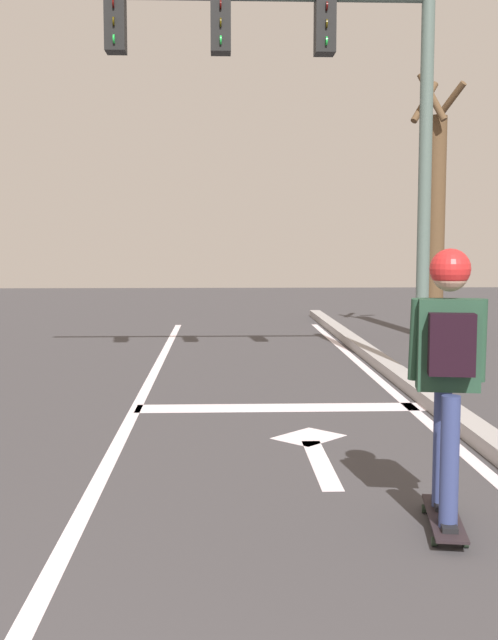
% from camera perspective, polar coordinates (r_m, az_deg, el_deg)
% --- Properties ---
extents(lane_line_center, '(0.12, 20.00, 0.01)m').
position_cam_1_polar(lane_line_center, '(6.86, -9.64, -9.08)').
color(lane_line_center, silver).
rests_on(lane_line_center, ground).
extents(lane_line_curbside, '(0.12, 20.00, 0.01)m').
position_cam_1_polar(lane_line_curbside, '(7.09, 14.62, -8.69)').
color(lane_line_curbside, silver).
rests_on(lane_line_curbside, ground).
extents(stop_bar, '(3.06, 0.40, 0.01)m').
position_cam_1_polar(stop_bar, '(8.32, 2.33, -6.40)').
color(stop_bar, silver).
rests_on(stop_bar, ground).
extents(lane_arrow_stem, '(0.16, 1.40, 0.01)m').
position_cam_1_polar(lane_arrow_stem, '(6.30, 5.25, -10.36)').
color(lane_arrow_stem, silver).
rests_on(lane_arrow_stem, ground).
extents(lane_arrow_head, '(0.71, 0.71, 0.01)m').
position_cam_1_polar(lane_arrow_head, '(7.11, 4.37, -8.48)').
color(lane_arrow_head, silver).
rests_on(lane_arrow_head, ground).
extents(curb_strip, '(0.24, 24.00, 0.14)m').
position_cam_1_polar(curb_strip, '(7.15, 16.58, -8.07)').
color(curb_strip, '#9D9999').
rests_on(curb_strip, ground).
extents(skateboard, '(0.32, 0.85, 0.08)m').
position_cam_1_polar(skateboard, '(5.04, 14.03, -13.85)').
color(skateboard, black).
rests_on(skateboard, ground).
extents(skater, '(0.45, 0.61, 1.62)m').
position_cam_1_polar(skater, '(4.78, 14.34, -2.13)').
color(skater, navy).
rests_on(skater, skateboard).
extents(traffic_signal_mast, '(5.07, 0.34, 4.92)m').
position_cam_1_polar(traffic_signal_mast, '(9.85, 3.76, 16.99)').
color(traffic_signal_mast, '#50635C').
rests_on(traffic_signal_mast, ground).
extents(roadside_tree, '(0.98, 0.95, 4.71)m').
position_cam_1_polar(roadside_tree, '(14.57, 13.41, 7.18)').
color(roadside_tree, brown).
rests_on(roadside_tree, ground).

